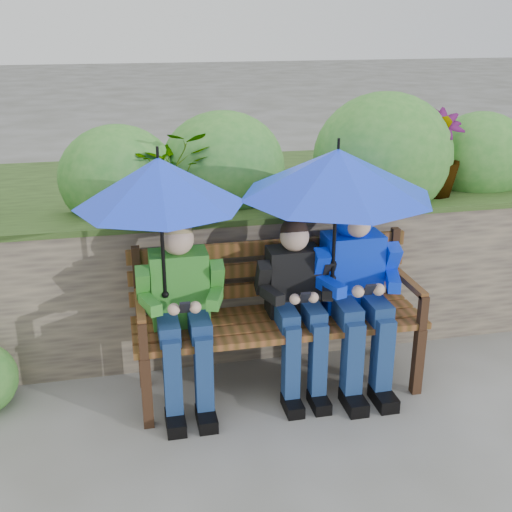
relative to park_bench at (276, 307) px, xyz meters
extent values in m
plane|color=#555349|center=(-0.16, -0.24, -0.54)|extent=(60.00, 60.00, 0.00)
cube|color=#514840|center=(-0.16, 0.51, -0.04)|extent=(8.00, 0.40, 1.00)
cube|color=#253717|center=(-0.16, 0.51, 0.47)|extent=(8.00, 0.42, 0.04)
cube|color=#253717|center=(-0.16, 1.71, -0.06)|extent=(8.00, 2.00, 0.96)
ellipsoid|color=#2D6E26|center=(-0.91, 0.76, 0.70)|extent=(0.79, 0.63, 0.71)
ellipsoid|color=#2D6E26|center=(-0.19, 0.81, 0.72)|extent=(0.87, 0.70, 0.79)
ellipsoid|color=#2D6E26|center=(0.96, 0.71, 0.77)|extent=(1.02, 0.82, 0.92)
ellipsoid|color=#2D6E26|center=(1.79, 0.82, 0.69)|extent=(0.79, 0.63, 0.71)
sphere|color=pink|center=(-0.05, 0.61, 0.61)|extent=(0.14, 0.14, 0.14)
imported|color=#2D6E26|center=(-0.55, 0.61, 0.76)|extent=(0.49, 0.43, 0.55)
imported|color=#2D6E26|center=(1.32, 0.61, 0.80)|extent=(0.34, 0.34, 0.62)
cube|color=#321E12|center=(-0.84, -0.31, -0.32)|extent=(0.06, 0.06, 0.45)
cube|color=#321E12|center=(-0.84, 0.14, -0.32)|extent=(0.06, 0.06, 0.45)
cube|color=#321E12|center=(0.84, -0.31, -0.32)|extent=(0.06, 0.06, 0.45)
cube|color=#321E12|center=(0.84, 0.14, -0.32)|extent=(0.06, 0.06, 0.45)
cube|color=#533817|center=(0.00, -0.27, -0.07)|extent=(1.80, 0.10, 0.04)
cube|color=#533817|center=(0.00, -0.14, -0.07)|extent=(1.80, 0.10, 0.04)
cube|color=#533817|center=(0.00, -0.01, -0.07)|extent=(1.80, 0.10, 0.04)
cube|color=#533817|center=(0.00, 0.12, -0.07)|extent=(1.80, 0.10, 0.04)
cube|color=#321E12|center=(-0.84, 0.16, 0.16)|extent=(0.05, 0.05, 0.50)
cube|color=#533817|center=(-0.84, -0.08, 0.13)|extent=(0.05, 0.47, 0.04)
cube|color=#321E12|center=(-0.84, -0.31, 0.02)|extent=(0.05, 0.05, 0.22)
cube|color=#321E12|center=(0.84, 0.16, 0.16)|extent=(0.05, 0.05, 0.50)
cube|color=#533817|center=(0.84, -0.08, 0.13)|extent=(0.05, 0.47, 0.04)
cube|color=#321E12|center=(0.84, -0.31, 0.02)|extent=(0.05, 0.05, 0.22)
cube|color=#533817|center=(0.00, 0.17, 0.06)|extent=(1.80, 0.04, 0.09)
cube|color=#533817|center=(0.00, 0.17, 0.20)|extent=(1.80, 0.04, 0.09)
cube|color=#533817|center=(0.00, 0.17, 0.34)|extent=(1.80, 0.04, 0.09)
cube|color=#2D8223|center=(-0.60, 0.02, 0.18)|extent=(0.34, 0.20, 0.46)
sphere|color=#D7AE90|center=(-0.60, 0.00, 0.50)|extent=(0.19, 0.19, 0.19)
sphere|color=tan|center=(-0.60, 0.01, 0.53)|extent=(0.18, 0.18, 0.18)
cube|color=navy|center=(-0.69, -0.15, 0.01)|extent=(0.12, 0.32, 0.12)
cube|color=navy|center=(-0.69, -0.31, -0.27)|extent=(0.10, 0.11, 0.55)
cube|color=black|center=(-0.69, -0.37, -0.50)|extent=(0.11, 0.22, 0.08)
cube|color=navy|center=(-0.51, -0.15, 0.01)|extent=(0.12, 0.32, 0.12)
cube|color=navy|center=(-0.51, -0.31, -0.27)|extent=(0.10, 0.11, 0.55)
cube|color=black|center=(-0.51, -0.37, -0.50)|extent=(0.11, 0.22, 0.08)
cube|color=#2D8223|center=(-0.82, -0.03, 0.24)|extent=(0.08, 0.18, 0.26)
cube|color=#2D8223|center=(-0.79, -0.17, 0.17)|extent=(0.13, 0.21, 0.07)
sphere|color=#D7AE90|center=(-0.66, -0.26, 0.17)|extent=(0.07, 0.07, 0.07)
cube|color=#2D8223|center=(-0.38, -0.03, 0.24)|extent=(0.08, 0.18, 0.26)
cube|color=#2D8223|center=(-0.41, -0.17, 0.17)|extent=(0.13, 0.21, 0.07)
sphere|color=#D7AE90|center=(-0.54, -0.26, 0.17)|extent=(0.07, 0.07, 0.07)
cube|color=black|center=(-0.60, -0.27, 0.18)|extent=(0.06, 0.07, 0.09)
cube|color=black|center=(0.11, 0.02, 0.17)|extent=(0.32, 0.19, 0.43)
sphere|color=#D7AE90|center=(0.11, 0.00, 0.46)|extent=(0.18, 0.18, 0.18)
sphere|color=black|center=(0.11, 0.01, 0.49)|extent=(0.17, 0.17, 0.17)
cube|color=navy|center=(0.02, -0.13, 0.01)|extent=(0.11, 0.30, 0.11)
cube|color=navy|center=(0.02, -0.28, -0.27)|extent=(0.09, 0.10, 0.55)
cube|color=black|center=(0.02, -0.34, -0.50)|extent=(0.10, 0.21, 0.08)
cube|color=navy|center=(0.19, -0.13, 0.01)|extent=(0.11, 0.30, 0.11)
cube|color=navy|center=(0.19, -0.28, -0.27)|extent=(0.09, 0.10, 0.55)
cube|color=black|center=(0.19, -0.34, -0.50)|extent=(0.10, 0.21, 0.08)
cube|color=black|center=(-0.09, -0.03, 0.22)|extent=(0.08, 0.17, 0.24)
cube|color=black|center=(-0.07, -0.15, 0.16)|extent=(0.12, 0.20, 0.07)
sphere|color=#D7AE90|center=(0.05, -0.24, 0.16)|extent=(0.07, 0.07, 0.07)
cube|color=black|center=(0.31, -0.03, 0.22)|extent=(0.08, 0.17, 0.24)
cube|color=black|center=(0.28, -0.15, 0.16)|extent=(0.12, 0.20, 0.07)
sphere|color=#D7AE90|center=(0.16, -0.24, 0.16)|extent=(0.07, 0.07, 0.07)
cube|color=black|center=(0.11, -0.25, 0.17)|extent=(0.06, 0.07, 0.09)
cube|color=blue|center=(0.49, 0.02, 0.20)|extent=(0.37, 0.22, 0.50)
sphere|color=#D7AE90|center=(0.49, 0.00, 0.54)|extent=(0.20, 0.20, 0.20)
sphere|color=blue|center=(0.49, 0.03, 0.55)|extent=(0.26, 0.26, 0.26)
sphere|color=#D7AE90|center=(0.49, -0.06, 0.53)|extent=(0.15, 0.15, 0.15)
cube|color=navy|center=(0.40, -0.16, 0.01)|extent=(0.13, 0.34, 0.13)
cube|color=navy|center=(0.40, -0.33, -0.26)|extent=(0.11, 0.12, 0.56)
cube|color=black|center=(0.40, -0.39, -0.50)|extent=(0.12, 0.24, 0.09)
cube|color=navy|center=(0.59, -0.16, 0.01)|extent=(0.13, 0.34, 0.13)
cube|color=navy|center=(0.59, -0.33, -0.26)|extent=(0.11, 0.12, 0.56)
cube|color=black|center=(0.59, -0.39, -0.50)|extent=(0.12, 0.24, 0.09)
cube|color=blue|center=(0.26, -0.04, 0.26)|extent=(0.09, 0.20, 0.28)
cube|color=blue|center=(0.29, -0.18, 0.19)|extent=(0.14, 0.23, 0.08)
sphere|color=#D7AE90|center=(0.43, -0.27, 0.19)|extent=(0.08, 0.08, 0.08)
cube|color=blue|center=(0.72, -0.04, 0.26)|extent=(0.09, 0.20, 0.28)
cube|color=blue|center=(0.69, -0.18, 0.19)|extent=(0.14, 0.23, 0.08)
sphere|color=#D7AE90|center=(0.56, -0.27, 0.19)|extent=(0.08, 0.08, 0.08)
cube|color=black|center=(0.49, -0.29, 0.20)|extent=(0.06, 0.07, 0.09)
cone|color=#1638ED|center=(-0.69, -0.08, 0.87)|extent=(0.96, 0.96, 0.27)
cylinder|color=black|center=(-0.69, -0.08, 1.03)|extent=(0.02, 0.02, 0.06)
cylinder|color=black|center=(-0.69, -0.08, 0.53)|extent=(0.02, 0.02, 0.68)
sphere|color=black|center=(-0.69, -0.08, 0.19)|extent=(0.04, 0.04, 0.04)
cone|color=#1638ED|center=(0.33, -0.10, 0.87)|extent=(1.15, 1.15, 0.28)
cylinder|color=black|center=(0.33, -0.10, 1.04)|extent=(0.02, 0.02, 0.06)
cylinder|color=black|center=(0.33, -0.10, 0.54)|extent=(0.02, 0.02, 0.66)
sphere|color=black|center=(0.33, -0.10, 0.21)|extent=(0.04, 0.04, 0.04)
camera|label=1|loc=(-0.90, -3.54, 1.73)|focal=45.00mm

